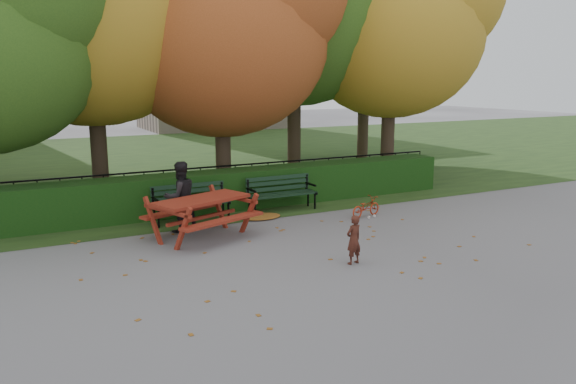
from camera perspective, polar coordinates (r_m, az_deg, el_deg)
name	(u,v)px	position (r m, az deg, el deg)	size (l,w,h in m)	color
ground	(316,256)	(10.84, 2.88, -6.49)	(90.00, 90.00, 0.00)	slate
grass_strip	(144,161)	(23.72, -14.41, 3.03)	(90.00, 90.00, 0.00)	#1B3114
building_right	(210,38)	(39.28, -7.93, 15.25)	(9.00, 6.00, 12.00)	tan
hedge	(229,190)	(14.65, -5.99, 0.23)	(13.00, 0.90, 1.00)	black
iron_fence	(218,183)	(15.38, -7.08, 0.88)	(14.00, 0.04, 1.02)	black
tree_c	(235,23)	(16.11, -5.43, 16.71)	(6.30, 6.00, 8.00)	#32241B
tree_e	(404,22)	(18.86, 11.75, 16.54)	(6.09, 5.80, 8.16)	#32241B
tree_g	(376,25)	(23.15, 8.95, 16.37)	(6.30, 6.00, 8.55)	#32241B
bench_left	(190,200)	(13.49, -9.88, -0.77)	(1.80, 0.57, 0.88)	black
bench_right	(281,191)	(14.37, -0.73, 0.15)	(1.80, 0.57, 0.88)	black
picnic_table	(202,207)	(11.97, -8.75, -1.52)	(2.47, 2.23, 0.99)	maroon
leaf_pile	(261,216)	(13.70, -2.76, -2.50)	(1.00, 0.69, 0.07)	brown
leaf_scatter	(308,251)	(11.08, 2.09, -6.04)	(9.00, 5.70, 0.01)	brown
child	(354,240)	(10.31, 6.69, -4.83)	(0.33, 0.22, 0.92)	#401C14
adult	(180,197)	(12.55, -10.89, -0.48)	(0.76, 0.59, 1.57)	black
bicycle	(366,207)	(13.88, 7.91, -1.51)	(0.33, 0.94, 0.50)	#AA280F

